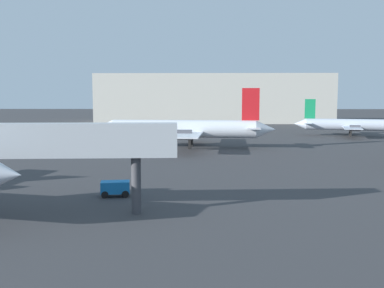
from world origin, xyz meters
The scene contains 5 objects.
airplane_distant centered at (-3.30, 60.21, 3.14)m, with size 30.25×23.84×9.83m.
airplane_far_left centered at (31.97, 81.89, 2.51)m, with size 25.51×18.42×7.95m.
jet_bridge centered at (-14.26, 18.45, 5.20)m, with size 21.95×3.70×6.73m.
baggage_cart centered at (-7.92, 24.39, 0.76)m, with size 2.58×1.73×1.30m.
terminal_building centered at (3.34, 135.47, 7.90)m, with size 76.15×21.27×15.81m, color beige.
Camera 1 is at (-0.65, -11.65, 8.35)m, focal length 40.84 mm.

